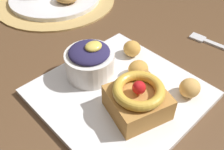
# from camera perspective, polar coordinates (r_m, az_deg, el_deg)

# --- Properties ---
(dining_table) EXTENTS (1.24, 0.99, 0.73)m
(dining_table) POSITION_cam_1_polar(r_m,az_deg,el_deg) (0.68, -6.49, 0.90)
(dining_table) COLOR brown
(dining_table) RESTS_ON ground_plane
(woven_placemat) EXTENTS (0.36, 0.36, 0.00)m
(woven_placemat) POSITION_cam_1_polar(r_m,az_deg,el_deg) (0.82, -12.72, 16.33)
(woven_placemat) COLOR tan
(woven_placemat) RESTS_ON dining_table
(front_plate) EXTENTS (0.28, 0.28, 0.01)m
(front_plate) POSITION_cam_1_polar(r_m,az_deg,el_deg) (0.48, 1.67, -4.18)
(front_plate) COLOR white
(front_plate) RESTS_ON dining_table
(cake_slice) EXTENTS (0.11, 0.11, 0.07)m
(cake_slice) POSITION_cam_1_polar(r_m,az_deg,el_deg) (0.42, 5.89, -5.49)
(cake_slice) COLOR #B77F3D
(cake_slice) RESTS_ON front_plate
(berry_ramekin) EXTENTS (0.10, 0.10, 0.07)m
(berry_ramekin) POSITION_cam_1_polar(r_m,az_deg,el_deg) (0.49, -5.05, 3.10)
(berry_ramekin) COLOR white
(berry_ramekin) RESTS_ON front_plate
(fritter_front) EXTENTS (0.04, 0.04, 0.03)m
(fritter_front) POSITION_cam_1_polar(r_m,az_deg,el_deg) (0.49, 5.99, 1.34)
(fritter_front) COLOR gold
(fritter_front) RESTS_ON front_plate
(fritter_middle) EXTENTS (0.04, 0.04, 0.03)m
(fritter_middle) POSITION_cam_1_polar(r_m,az_deg,el_deg) (0.55, 4.58, 6.04)
(fritter_middle) COLOR gold
(fritter_middle) RESTS_ON front_plate
(fritter_back) EXTENTS (0.04, 0.04, 0.03)m
(fritter_back) POSITION_cam_1_polar(r_m,az_deg,el_deg) (0.48, 17.30, -2.84)
(fritter_back) COLOR tan
(fritter_back) RESTS_ON front_plate
(fork) EXTENTS (0.03, 0.13, 0.00)m
(fork) POSITION_cam_1_polar(r_m,az_deg,el_deg) (0.65, 21.59, 6.86)
(fork) COLOR silver
(fork) RESTS_ON dining_table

